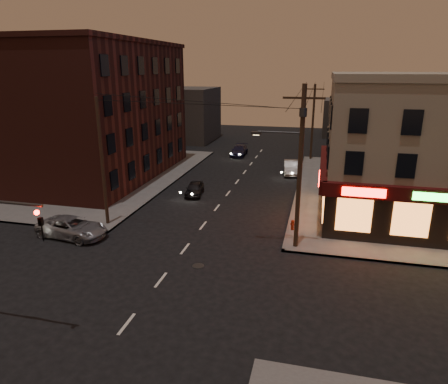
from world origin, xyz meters
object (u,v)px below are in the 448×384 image
(sedan_near, at_px, (194,189))
(sedan_far, at_px, (239,151))
(suv_cross, at_px, (72,227))
(fire_hydrant, at_px, (293,224))
(sedan_mid, at_px, (291,167))

(sedan_near, bearing_deg, sedan_far, 80.61)
(suv_cross, relative_size, sedan_near, 1.40)
(sedan_far, distance_m, fire_hydrant, 25.44)
(suv_cross, relative_size, fire_hydrant, 6.57)
(sedan_mid, height_order, fire_hydrant, sedan_mid)
(fire_hydrant, bearing_deg, sedan_mid, 94.98)
(suv_cross, bearing_deg, sedan_far, -4.02)
(sedan_mid, distance_m, sedan_far, 10.73)
(suv_cross, height_order, sedan_far, suv_cross)
(suv_cross, distance_m, sedan_near, 12.02)
(sedan_near, distance_m, fire_hydrant, 11.25)
(sedan_mid, xyz_separation_m, sedan_far, (-7.35, 7.82, -0.07))
(sedan_near, height_order, fire_hydrant, sedan_near)
(suv_cross, distance_m, sedan_far, 28.86)
(suv_cross, relative_size, sedan_mid, 1.13)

